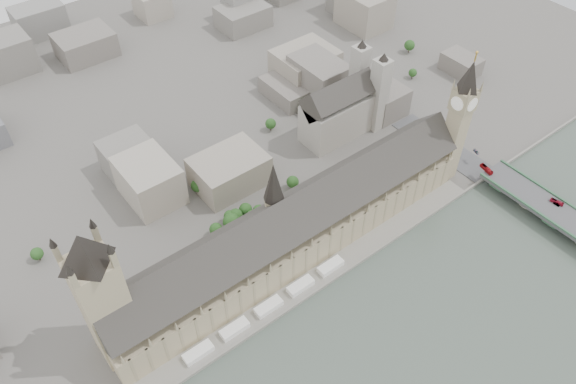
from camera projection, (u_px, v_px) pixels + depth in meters
ground at (312, 271)px, 365.74m from camera, size 900.00×900.00×0.00m
embankment_wall at (327, 284)px, 356.35m from camera, size 600.00×1.50×3.00m
river_terrace at (319, 277)px, 360.87m from camera, size 270.00×15.00×2.00m
terrace_tents at (269, 307)px, 341.76m from camera, size 118.00×7.00×4.00m
palace_of_westminster at (293, 230)px, 360.49m from camera, size 265.00×40.73×55.44m
elizabeth_tower at (460, 114)px, 388.33m from camera, size 17.00×17.00×107.50m
victoria_tower at (100, 292)px, 288.23m from camera, size 30.00×30.00×100.00m
central_tower at (274, 193)px, 334.60m from camera, size 13.00×13.00×48.00m
westminster_bridge at (576, 230)px, 383.46m from camera, size 25.00×325.00×10.25m
westminster_abbey at (344, 107)px, 448.37m from camera, size 68.00×36.00×64.00m
city_skyline_inland at (133, 78)px, 487.99m from camera, size 720.00×360.00×38.00m
park_trees at (246, 216)px, 389.34m from camera, size 110.00×30.00×15.00m
red_bus_north at (486, 169)px, 416.58m from camera, size 4.83×12.11×3.29m
red_bus_south at (557, 202)px, 393.32m from camera, size 4.42×9.65×2.62m
car_silver at (557, 204)px, 392.58m from camera, size 1.55×4.36×1.43m
car_approach at (476, 152)px, 431.44m from camera, size 3.73×6.08×1.65m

